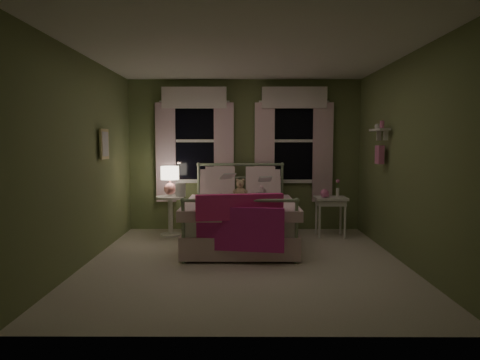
{
  "coord_description": "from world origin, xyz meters",
  "views": [
    {
      "loc": [
        -0.04,
        -5.33,
        1.52
      ],
      "look_at": [
        -0.07,
        0.6,
        1.0
      ],
      "focal_mm": 32.0,
      "sensor_mm": 36.0,
      "label": 1
    }
  ],
  "objects_px": {
    "bed": "(240,219)",
    "child_left": "(222,180)",
    "nightstand_right": "(331,203)",
    "child_right": "(258,178)",
    "teddy_bear": "(240,190)",
    "nightstand_left": "(170,210)",
    "table_lamp": "(170,178)"
  },
  "relations": [
    {
      "from": "bed",
      "to": "nightstand_left",
      "type": "xyz_separation_m",
      "value": [
        -1.14,
        0.63,
        0.03
      ]
    },
    {
      "from": "teddy_bear",
      "to": "table_lamp",
      "type": "relative_size",
      "value": 0.66
    },
    {
      "from": "child_left",
      "to": "nightstand_left",
      "type": "xyz_separation_m",
      "value": [
        -0.86,
        0.2,
        -0.51
      ]
    },
    {
      "from": "bed",
      "to": "teddy_bear",
      "type": "distance_m",
      "value": 0.49
    },
    {
      "from": "bed",
      "to": "table_lamp",
      "type": "relative_size",
      "value": 4.38
    },
    {
      "from": "child_left",
      "to": "bed",
      "type": "bearing_deg",
      "value": 122.93
    },
    {
      "from": "child_left",
      "to": "table_lamp",
      "type": "relative_size",
      "value": 1.55
    },
    {
      "from": "nightstand_left",
      "to": "table_lamp",
      "type": "relative_size",
      "value": 1.4
    },
    {
      "from": "child_left",
      "to": "teddy_bear",
      "type": "bearing_deg",
      "value": 149.83
    },
    {
      "from": "nightstand_right",
      "to": "child_right",
      "type": "bearing_deg",
      "value": -175.02
    },
    {
      "from": "bed",
      "to": "nightstand_left",
      "type": "bearing_deg",
      "value": 151.28
    },
    {
      "from": "child_right",
      "to": "table_lamp",
      "type": "distance_m",
      "value": 1.44
    },
    {
      "from": "child_right",
      "to": "nightstand_right",
      "type": "height_order",
      "value": "child_right"
    },
    {
      "from": "bed",
      "to": "nightstand_right",
      "type": "relative_size",
      "value": 3.18
    },
    {
      "from": "table_lamp",
      "to": "nightstand_right",
      "type": "distance_m",
      "value": 2.63
    },
    {
      "from": "child_left",
      "to": "nightstand_right",
      "type": "xyz_separation_m",
      "value": [
        1.73,
        0.1,
        -0.38
      ]
    },
    {
      "from": "child_right",
      "to": "nightstand_right",
      "type": "xyz_separation_m",
      "value": [
        1.17,
        0.1,
        -0.41
      ]
    },
    {
      "from": "child_right",
      "to": "nightstand_left",
      "type": "bearing_deg",
      "value": 8.27
    },
    {
      "from": "bed",
      "to": "child_right",
      "type": "relative_size",
      "value": 2.61
    },
    {
      "from": "teddy_bear",
      "to": "nightstand_left",
      "type": "bearing_deg",
      "value": 162.37
    },
    {
      "from": "nightstand_left",
      "to": "child_left",
      "type": "bearing_deg",
      "value": -13.35
    },
    {
      "from": "child_left",
      "to": "table_lamp",
      "type": "xyz_separation_m",
      "value": [
        -0.86,
        0.2,
        0.02
      ]
    },
    {
      "from": "table_lamp",
      "to": "nightstand_left",
      "type": "bearing_deg",
      "value": 90.0
    },
    {
      "from": "child_right",
      "to": "teddy_bear",
      "type": "xyz_separation_m",
      "value": [
        -0.28,
        -0.16,
        -0.17
      ]
    },
    {
      "from": "bed",
      "to": "teddy_bear",
      "type": "bearing_deg",
      "value": 90.0
    },
    {
      "from": "bed",
      "to": "child_left",
      "type": "xyz_separation_m",
      "value": [
        -0.28,
        0.42,
        0.55
      ]
    },
    {
      "from": "child_right",
      "to": "nightstand_left",
      "type": "height_order",
      "value": "child_right"
    },
    {
      "from": "bed",
      "to": "child_right",
      "type": "bearing_deg",
      "value": 56.4
    },
    {
      "from": "child_right",
      "to": "teddy_bear",
      "type": "relative_size",
      "value": 2.55
    },
    {
      "from": "teddy_bear",
      "to": "nightstand_left",
      "type": "height_order",
      "value": "teddy_bear"
    },
    {
      "from": "bed",
      "to": "child_left",
      "type": "height_order",
      "value": "child_left"
    },
    {
      "from": "teddy_bear",
      "to": "nightstand_right",
      "type": "distance_m",
      "value": 1.5
    }
  ]
}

